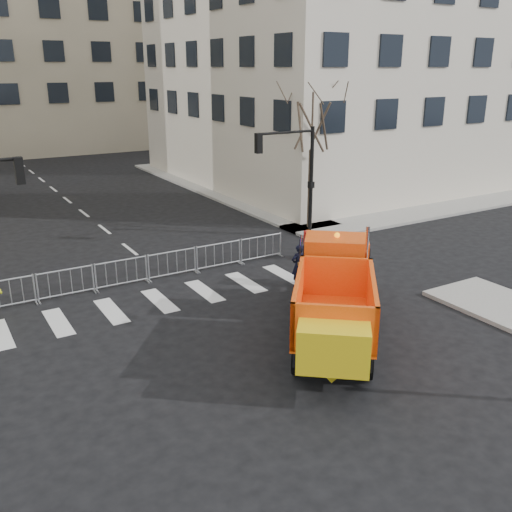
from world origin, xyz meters
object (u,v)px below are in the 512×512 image
cop_b (312,261)px  newspaper_box (310,244)px  plow_truck (335,296)px  cop_a (298,266)px  cop_c (329,279)px

cop_b → newspaper_box: cop_b is taller
plow_truck → newspaper_box: size_ratio=7.47×
cop_a → newspaper_box: bearing=-129.8°
newspaper_box → cop_a: bearing=-116.5°
plow_truck → cop_c: 3.25m
cop_a → cop_c: size_ratio=1.00×
plow_truck → newspaper_box: plow_truck is taller
plow_truck → cop_a: size_ratio=4.86×
cop_a → cop_c: cop_c is taller
cop_b → cop_c: size_ratio=1.08×
cop_b → cop_c: 1.82m
cop_c → newspaper_box: (2.22, 4.22, -0.15)m
cop_b → newspaper_box: bearing=-102.4°
cop_b → cop_c: (-0.53, -1.74, -0.07)m
cop_b → cop_a: bearing=22.3°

